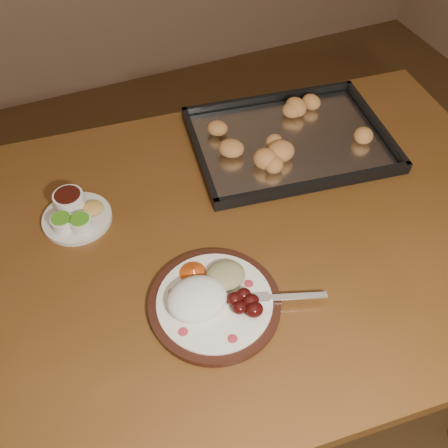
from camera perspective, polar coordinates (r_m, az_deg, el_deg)
name	(u,v)px	position (r m, az deg, el deg)	size (l,w,h in m)	color
dining_table	(204,269)	(1.13, -2.25, -5.12)	(1.58, 1.04, 0.75)	brown
dinner_plate	(212,299)	(0.95, -1.40, -8.52)	(0.33, 0.25, 0.06)	black
condiment_saucer	(75,213)	(1.13, -16.71, 1.17)	(0.15, 0.15, 0.05)	silver
baking_tray	(290,139)	(1.28, 7.54, 9.57)	(0.52, 0.41, 0.05)	black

